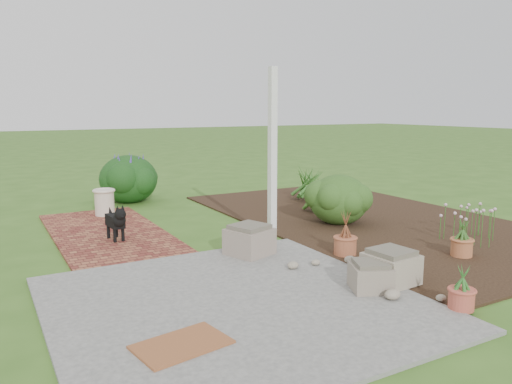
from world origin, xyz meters
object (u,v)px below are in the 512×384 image
black_dog (116,220)px  cream_ceramic_urn (104,203)px  stone_trough_near (391,268)px  evergreen_shrub (339,198)px

black_dog → cream_ceramic_urn: size_ratio=1.28×
black_dog → cream_ceramic_urn: 1.86m
stone_trough_near → cream_ceramic_urn: 5.44m
stone_trough_near → evergreen_shrub: evergreen_shrub is taller
stone_trough_near → evergreen_shrub: 2.93m
black_dog → evergreen_shrub: bearing=-16.0°
stone_trough_near → black_dog: bearing=123.9°
cream_ceramic_urn → evergreen_shrub: size_ratio=0.46×
stone_trough_near → cream_ceramic_urn: cream_ceramic_urn is taller
stone_trough_near → black_dog: (-2.18, 3.25, 0.14)m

